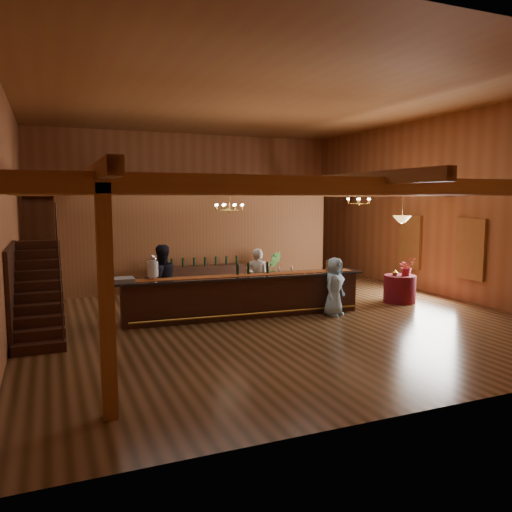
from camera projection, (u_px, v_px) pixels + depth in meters
name	position (u px, v px, depth m)	size (l,w,h in m)	color
floor	(257.00, 308.00, 13.63)	(14.00, 14.00, 0.00)	brown
ceiling	(257.00, 102.00, 12.99)	(14.00, 14.00, 0.00)	brown
wall_back	(189.00, 204.00, 19.73)	(12.00, 0.10, 5.50)	brown
wall_front	(453.00, 216.00, 6.89)	(12.00, 0.10, 5.50)	brown
wall_left	(7.00, 209.00, 11.02)	(0.10, 14.00, 5.50)	brown
wall_right	(434.00, 206.00, 15.60)	(0.10, 14.00, 5.50)	brown
beam_grid	(250.00, 189.00, 13.72)	(11.90, 13.90, 0.39)	olive
support_posts	(265.00, 252.00, 12.98)	(9.20, 10.20, 3.20)	olive
partition_wall	(203.00, 242.00, 16.47)	(9.00, 0.18, 3.10)	brown
window_right_front	(471.00, 249.00, 14.25)	(0.12, 1.05, 1.75)	white
window_right_back	(410.00, 242.00, 16.63)	(0.12, 1.05, 1.75)	white
staircase	(38.00, 291.00, 10.75)	(1.00, 2.80, 2.00)	black
backroom_boxes	(193.00, 265.00, 18.50)	(4.10, 0.60, 1.10)	black
tasting_bar	(244.00, 296.00, 12.64)	(6.39, 1.23, 1.07)	black
beverage_dispenser	(153.00, 268.00, 11.87)	(0.26, 0.26, 0.60)	silver
glass_rack_tray	(123.00, 280.00, 11.58)	(0.50, 0.50, 0.10)	gray
raffle_drum	(332.00, 265.00, 13.29)	(0.34, 0.24, 0.30)	#965528
bar_bottle_0	(238.00, 269.00, 12.63)	(0.07, 0.07, 0.30)	black
bar_bottle_1	(249.00, 269.00, 12.73)	(0.07, 0.07, 0.30)	black
bar_bottle_2	(268.00, 268.00, 12.89)	(0.07, 0.07, 0.30)	black
backbar_shelf	(200.00, 279.00, 16.08)	(2.95, 0.46, 0.83)	black
round_table	(400.00, 289.00, 14.40)	(0.91, 0.91, 0.79)	#64090D
chandelier_left	(229.00, 207.00, 13.67)	(0.80, 0.80, 0.60)	#B58D33
chandelier_right	(359.00, 201.00, 16.12)	(0.80, 0.80, 0.44)	#B58D33
pendant_lamp	(402.00, 219.00, 14.17)	(0.52, 0.52, 0.90)	#B58D33
bartender	(257.00, 279.00, 13.46)	(0.61, 0.40, 1.66)	silver
staff_second	(161.00, 282.00, 12.44)	(0.90, 0.70, 1.85)	black
guest	(334.00, 287.00, 12.74)	(0.73, 0.48, 1.50)	#98CCF0
floor_plant	(272.00, 269.00, 16.78)	(0.67, 0.54, 1.23)	#3C742C
table_flowers	(406.00, 267.00, 14.30)	(0.46, 0.40, 0.51)	#A41D29
table_vase	(395.00, 271.00, 14.34)	(0.14, 0.14, 0.28)	#B58D33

